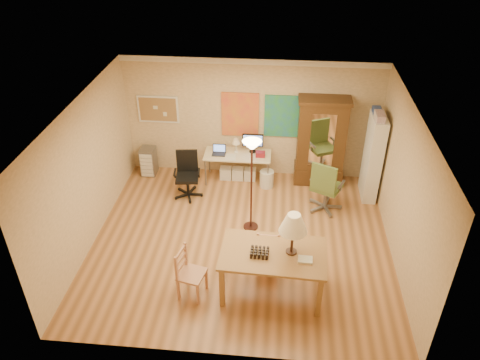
# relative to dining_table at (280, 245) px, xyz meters

# --- Properties ---
(floor) EXTENTS (5.50, 5.50, 0.00)m
(floor) POSITION_rel_dining_table_xyz_m (-0.72, 1.18, -0.98)
(floor) COLOR brown
(floor) RESTS_ON ground
(crown_molding) EXTENTS (5.50, 0.08, 0.12)m
(crown_molding) POSITION_rel_dining_table_xyz_m (-0.72, 3.64, 1.66)
(crown_molding) COLOR white
(crown_molding) RESTS_ON floor
(corkboard) EXTENTS (0.90, 0.04, 0.62)m
(corkboard) POSITION_rel_dining_table_xyz_m (-2.77, 3.65, 0.52)
(corkboard) COLOR #9A7F48
(corkboard) RESTS_ON floor
(art_panel_left) EXTENTS (0.80, 0.04, 1.00)m
(art_panel_left) POSITION_rel_dining_table_xyz_m (-0.97, 3.65, 0.47)
(art_panel_left) COLOR gold
(art_panel_left) RESTS_ON floor
(art_panel_right) EXTENTS (0.75, 0.04, 0.95)m
(art_panel_right) POSITION_rel_dining_table_xyz_m (-0.07, 3.65, 0.47)
(art_panel_right) COLOR teal
(art_panel_right) RESTS_ON floor
(dining_table) EXTENTS (1.70, 1.07, 1.55)m
(dining_table) POSITION_rel_dining_table_xyz_m (0.00, 0.00, 0.00)
(dining_table) COLOR brown
(dining_table) RESTS_ON floor
(ladder_chair_back) EXTENTS (0.40, 0.38, 0.85)m
(ladder_chair_back) POSITION_rel_dining_table_xyz_m (-0.20, 0.54, -0.59)
(ladder_chair_back) COLOR #A2694A
(ladder_chair_back) RESTS_ON floor
(ladder_chair_left) EXTENTS (0.48, 0.49, 0.89)m
(ladder_chair_left) POSITION_rel_dining_table_xyz_m (-1.41, -0.19, -0.57)
(ladder_chair_left) COLOR #A2694A
(ladder_chair_left) RESTS_ON floor
(torchiere_lamp) EXTENTS (0.35, 0.35, 1.90)m
(torchiere_lamp) POSITION_rel_dining_table_xyz_m (-0.57, 1.62, 0.54)
(torchiere_lamp) COLOR #3D1E18
(torchiere_lamp) RESTS_ON floor
(computer_desk) EXTENTS (1.45, 0.64, 1.10)m
(computer_desk) POSITION_rel_dining_table_xyz_m (-0.96, 3.34, -0.58)
(computer_desk) COLOR beige
(computer_desk) RESTS_ON floor
(office_chair_black) EXTENTS (0.62, 0.62, 1.01)m
(office_chair_black) POSITION_rel_dining_table_xyz_m (-1.98, 2.61, -0.71)
(office_chair_black) COLOR black
(office_chair_black) RESTS_ON floor
(office_chair_green) EXTENTS (0.71, 0.71, 1.16)m
(office_chair_green) POSITION_rel_dining_table_xyz_m (0.88, 2.35, -0.67)
(office_chair_green) COLOR slate
(office_chair_green) RESTS_ON floor
(drawer_cart) EXTENTS (0.32, 0.39, 0.64)m
(drawer_cart) POSITION_rel_dining_table_xyz_m (-3.04, 3.39, -0.66)
(drawer_cart) COLOR slate
(drawer_cart) RESTS_ON floor
(armoire) EXTENTS (1.08, 0.51, 1.99)m
(armoire) POSITION_rel_dining_table_xyz_m (0.79, 3.42, -0.12)
(armoire) COLOR #31210D
(armoire) RESTS_ON floor
(bookshelf) EXTENTS (0.28, 0.73, 1.84)m
(bookshelf) POSITION_rel_dining_table_xyz_m (1.83, 2.98, -0.07)
(bookshelf) COLOR white
(bookshelf) RESTS_ON floor
(wastebin) EXTENTS (0.31, 0.31, 0.38)m
(wastebin) POSITION_rel_dining_table_xyz_m (-0.33, 3.11, -0.79)
(wastebin) COLOR silver
(wastebin) RESTS_ON floor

